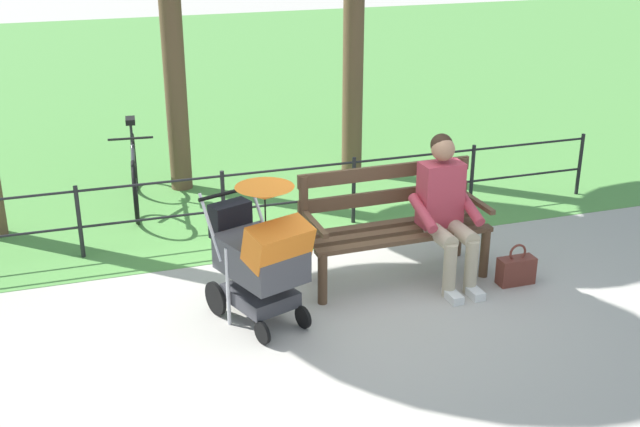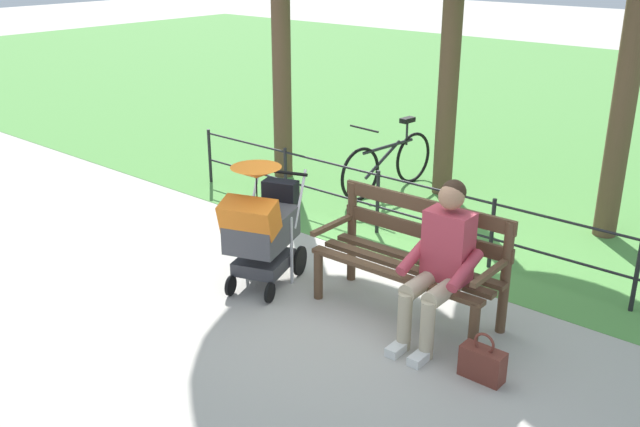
% 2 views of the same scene
% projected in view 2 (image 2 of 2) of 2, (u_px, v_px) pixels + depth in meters
% --- Properties ---
extents(ground_plane, '(60.00, 60.00, 0.00)m').
position_uv_depth(ground_plane, '(349.00, 295.00, 6.33)').
color(ground_plane, '#ADA89E').
extents(park_bench, '(1.61, 0.63, 0.96)m').
position_uv_depth(park_bench, '(413.00, 254.00, 5.87)').
color(park_bench, brown).
rests_on(park_bench, ground).
extents(person_on_bench, '(0.54, 0.74, 1.28)m').
position_uv_depth(person_on_bench, '(440.00, 259.00, 5.42)').
color(person_on_bench, tan).
rests_on(person_on_bench, ground).
extents(stroller, '(0.76, 0.99, 1.15)m').
position_uv_depth(stroller, '(262.00, 225.00, 6.29)').
color(stroller, black).
rests_on(stroller, ground).
extents(handbag, '(0.32, 0.14, 0.37)m').
position_uv_depth(handbag, '(482.00, 363.00, 5.08)').
color(handbag, brown).
rests_on(handbag, ground).
extents(park_fence, '(6.71, 0.04, 0.70)m').
position_uv_depth(park_fence, '(432.00, 211.00, 7.12)').
color(park_fence, black).
rests_on(park_fence, ground).
extents(bicycle, '(0.44, 1.66, 0.89)m').
position_uv_depth(bicycle, '(388.00, 163.00, 8.82)').
color(bicycle, black).
rests_on(bicycle, ground).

